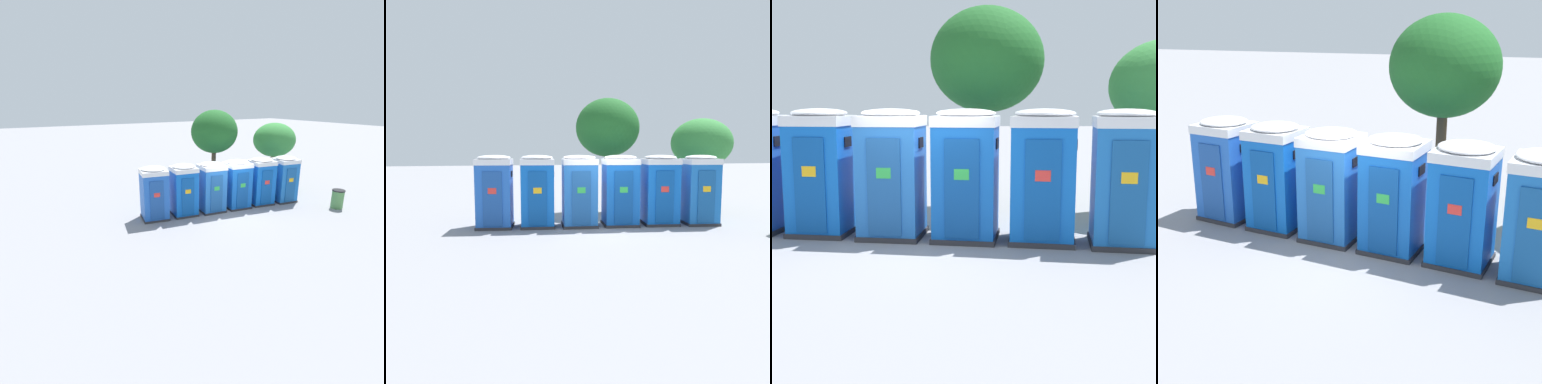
# 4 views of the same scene
# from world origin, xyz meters

# --- Properties ---
(ground_plane) EXTENTS (120.00, 120.00, 0.00)m
(ground_plane) POSITION_xyz_m (0.00, 0.00, 0.00)
(ground_plane) COLOR gray
(portapotty_0) EXTENTS (1.41, 1.38, 2.54)m
(portapotty_0) POSITION_xyz_m (-3.59, 1.07, 1.28)
(portapotty_0) COLOR #2D2D33
(portapotty_0) RESTS_ON ground
(portapotty_1) EXTENTS (1.33, 1.34, 2.54)m
(portapotty_1) POSITION_xyz_m (-2.12, 0.85, 1.28)
(portapotty_1) COLOR #2D2D33
(portapotty_1) RESTS_ON ground
(portapotty_2) EXTENTS (1.35, 1.33, 2.54)m
(portapotty_2) POSITION_xyz_m (-0.66, 0.62, 1.28)
(portapotty_2) COLOR #2D2D33
(portapotty_2) RESTS_ON ground
(portapotty_3) EXTENTS (1.38, 1.35, 2.54)m
(portapotty_3) POSITION_xyz_m (0.81, 0.43, 1.28)
(portapotty_3) COLOR #2D2D33
(portapotty_3) RESTS_ON ground
(portapotty_4) EXTENTS (1.40, 1.37, 2.54)m
(portapotty_4) POSITION_xyz_m (2.29, 0.26, 1.28)
(portapotty_4) COLOR #2D2D33
(portapotty_4) RESTS_ON ground
(portapotty_5) EXTENTS (1.34, 1.35, 2.54)m
(portapotty_5) POSITION_xyz_m (3.74, -0.01, 1.28)
(portapotty_5) COLOR #2D2D33
(portapotty_5) RESTS_ON ground
(street_tree_0) EXTENTS (2.66, 2.66, 4.10)m
(street_tree_0) POSITION_xyz_m (5.41, 2.69, 3.01)
(street_tree_0) COLOR brown
(street_tree_0) RESTS_ON ground
(street_tree_1) EXTENTS (2.75, 2.75, 4.94)m
(street_tree_1) POSITION_xyz_m (1.28, 3.41, 3.66)
(street_tree_1) COLOR #4C3826
(street_tree_1) RESTS_ON ground
(trash_can) EXTENTS (0.64, 0.64, 0.99)m
(trash_can) POSITION_xyz_m (5.36, -2.29, 0.50)
(trash_can) COLOR #518C4C
(trash_can) RESTS_ON ground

